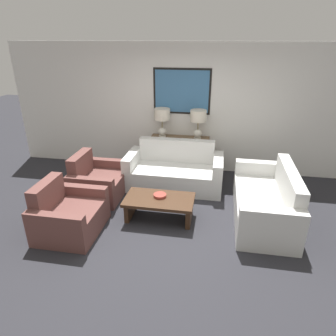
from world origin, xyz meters
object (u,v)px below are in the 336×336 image
at_px(console_table, 179,155).
at_px(armchair_near_camera, 68,215).
at_px(couch_by_side, 267,202).
at_px(table_lamp_left, 162,118).
at_px(table_lamp_right, 198,119).
at_px(armchair_near_back_wall, 98,182).
at_px(couch_by_back_wall, 174,172).
at_px(decorative_bowl, 160,195).
at_px(coffee_table, 159,204).

relative_size(console_table, armchair_near_camera, 1.25).
distance_m(console_table, couch_by_side, 2.28).
xyz_separation_m(table_lamp_left, table_lamp_right, (0.75, 0.00, 0.00)).
relative_size(couch_by_side, armchair_near_camera, 1.87).
distance_m(armchair_near_back_wall, armchair_near_camera, 1.14).
relative_size(table_lamp_left, table_lamp_right, 1.00).
bearing_deg(console_table, armchair_near_back_wall, -135.33).
relative_size(table_lamp_left, couch_by_back_wall, 0.32).
bearing_deg(decorative_bowl, armchair_near_back_wall, 158.18).
relative_size(table_lamp_right, couch_by_side, 0.32).
distance_m(couch_by_back_wall, couch_by_side, 1.87).
height_order(table_lamp_left, armchair_near_camera, table_lamp_left).
bearing_deg(coffee_table, armchair_near_camera, -156.00).
bearing_deg(coffee_table, decorative_bowl, 90.66).
relative_size(couch_by_back_wall, couch_by_side, 1.00).
xyz_separation_m(console_table, couch_by_back_wall, (0.00, -0.68, -0.09)).
xyz_separation_m(couch_by_side, decorative_bowl, (-1.69, -0.25, 0.10)).
xyz_separation_m(console_table, armchair_near_camera, (-1.33, -2.46, -0.12)).
bearing_deg(table_lamp_left, table_lamp_right, 0.00).
bearing_deg(armchair_near_camera, couch_by_back_wall, 53.03).
xyz_separation_m(table_lamp_right, couch_by_back_wall, (-0.37, -0.68, -0.90)).
xyz_separation_m(couch_by_back_wall, decorative_bowl, (-0.06, -1.15, 0.10)).
height_order(table_lamp_left, couch_by_side, table_lamp_left).
bearing_deg(table_lamp_right, armchair_near_back_wall, -142.30).
relative_size(table_lamp_left, armchair_near_back_wall, 0.61).
relative_size(decorative_bowl, armchair_near_camera, 0.21).
distance_m(table_lamp_left, table_lamp_right, 0.75).
distance_m(coffee_table, armchair_near_back_wall, 1.40).
bearing_deg(couch_by_back_wall, coffee_table, -92.68).
distance_m(couch_by_back_wall, decorative_bowl, 1.15).
xyz_separation_m(table_lamp_left, armchair_near_camera, (-0.96, -2.46, -0.92)).
relative_size(couch_by_back_wall, coffee_table, 1.67).
distance_m(table_lamp_left, armchair_near_camera, 2.79).
bearing_deg(decorative_bowl, couch_by_back_wall, 87.15).
relative_size(coffee_table, armchair_near_back_wall, 1.12).
relative_size(armchair_near_back_wall, armchair_near_camera, 1.00).
relative_size(table_lamp_left, couch_by_side, 0.32).
bearing_deg(couch_by_back_wall, armchair_near_camera, -126.97).
height_order(console_table, decorative_bowl, console_table).
bearing_deg(armchair_near_camera, armchair_near_back_wall, 90.00).
relative_size(coffee_table, armchair_near_camera, 1.12).
xyz_separation_m(console_table, couch_by_side, (1.64, -1.58, -0.09)).
distance_m(console_table, coffee_table, 1.89).
bearing_deg(table_lamp_right, armchair_near_camera, -124.79).
height_order(couch_by_side, coffee_table, couch_by_side).
bearing_deg(table_lamp_left, console_table, 0.00).
xyz_separation_m(armchair_near_back_wall, armchair_near_camera, (0.00, -1.14, 0.00)).
xyz_separation_m(table_lamp_right, coffee_table, (-0.43, -1.89, -0.92)).
height_order(table_lamp_right, couch_by_side, table_lamp_right).
bearing_deg(table_lamp_right, table_lamp_left, 180.00).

